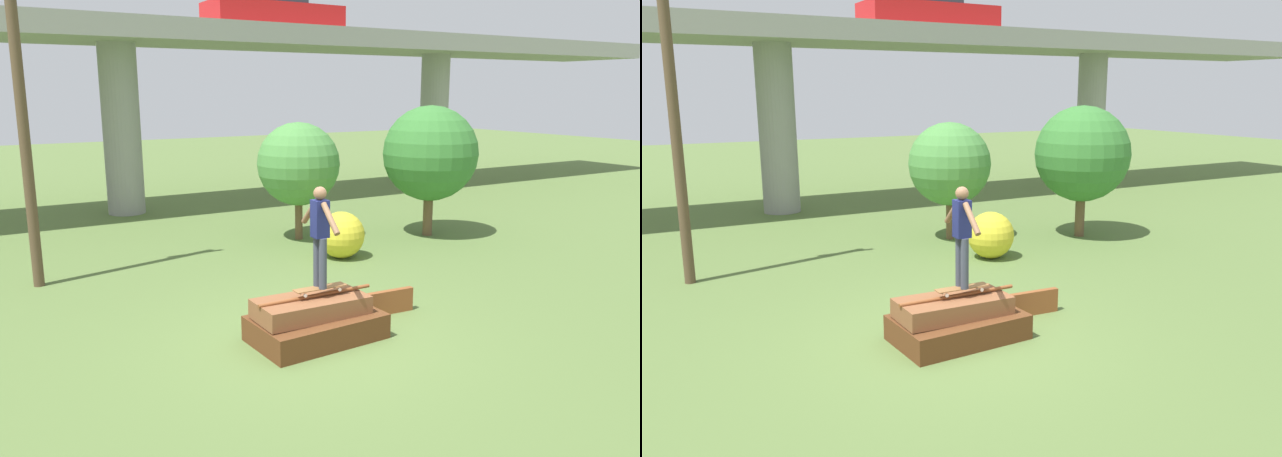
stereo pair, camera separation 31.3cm
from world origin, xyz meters
The scene contains 11 objects.
ground_plane centered at (0.00, 0.00, 0.00)m, with size 80.00×80.00×0.00m, color #567038.
scrap_pile centered at (-0.02, 0.01, 0.29)m, with size 1.98×1.27×0.72m.
scrap_plank_loose centered at (1.39, 0.35, 0.20)m, with size 1.36×0.19×0.41m.
skateboard centered at (0.07, 0.01, 0.79)m, with size 0.84×0.21×0.09m.
skater centered at (0.07, 0.01, 1.68)m, with size 0.23×1.06×1.52m.
highway_overpass centered at (0.00, 11.52, 4.93)m, with size 44.00×3.95×5.65m.
car_on_overpass_mid centered at (4.99, 11.39, 6.24)m, with size 4.42×1.79×1.46m.
utility_pole centered at (-3.28, 5.00, 4.20)m, with size 1.30×0.20×8.14m.
tree_behind_left centered at (2.90, 5.85, 1.90)m, with size 2.06×2.06×2.93m.
tree_behind_right centered at (5.99, 4.53, 2.12)m, with size 2.41×2.41×3.33m.
bush_yellow_flowering centered at (2.86, 3.78, 0.52)m, with size 1.05×1.05×1.05m.
Camera 2 is at (-4.19, -7.81, 3.69)m, focal length 35.00 mm.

